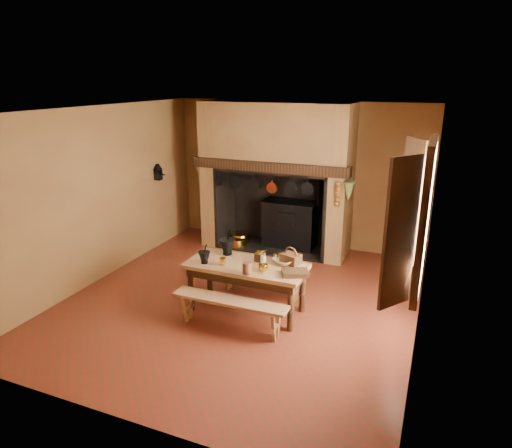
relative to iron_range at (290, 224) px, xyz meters
The scene contains 28 objects.
floor 2.50m from the iron_range, 89.02° to the right, with size 5.50×5.50×0.00m, color maroon.
ceiling 3.37m from the iron_range, 89.02° to the right, with size 5.50×5.50×0.00m, color silver.
back_wall 0.97m from the iron_range, 82.10° to the left, with size 5.00×0.02×2.80m, color olive.
wall_left 3.59m from the iron_range, 135.12° to the right, with size 0.02×5.50×2.80m, color olive.
wall_right 3.65m from the iron_range, 43.91° to the right, with size 0.02×5.50×2.80m, color olive.
wall_front 5.28m from the iron_range, 89.54° to the right, with size 5.00×0.02×2.80m, color olive.
chimney_breast 1.36m from the iron_range, 151.95° to the right, with size 2.95×0.96×2.80m.
iron_range is the anchor object (origin of this frame).
hearth_pans 1.10m from the iron_range, 167.25° to the right, with size 0.51×0.62×0.20m.
hanging_pans 1.12m from the iron_range, 115.02° to the right, with size 1.92×0.29×0.27m.
onion_string 1.49m from the iron_range, 32.25° to the right, with size 0.12×0.10×0.46m, color #9D611D, non-canonical shape.
herb_bunch 1.65m from the iron_range, 28.28° to the right, with size 0.20×0.20×0.35m, color #515B2B.
window 3.91m from the iron_range, 49.98° to the right, with size 0.39×1.75×1.76m.
wall_coffee_mill 2.74m from the iron_range, 159.32° to the right, with size 0.23×0.16×0.31m.
work_table 2.73m from the iron_range, 84.90° to the right, with size 1.68×0.75×0.73m.
bench_front 3.29m from the iron_range, 85.77° to the right, with size 1.58×0.28×0.44m.
bench_back 2.18m from the iron_range, 83.60° to the right, with size 1.35×0.24×0.38m.
mortar_large 2.52m from the iron_range, 93.75° to the right, with size 0.23×0.23×0.39m.
mortar_small 2.95m from the iron_range, 96.22° to the right, with size 0.17×0.17×0.29m.
coffee_grinder 2.59m from the iron_range, 81.65° to the right, with size 0.17×0.13×0.19m.
brass_mug_a 2.88m from the iron_range, 91.16° to the right, with size 0.09×0.09×0.10m, color gold.
brass_mug_b 2.51m from the iron_range, 76.66° to the right, with size 0.08×0.08×0.09m, color gold.
mixing_bowl 2.61m from the iron_range, 73.68° to the right, with size 0.32×0.32×0.08m, color beige.
stoneware_crock 3.05m from the iron_range, 82.86° to the right, with size 0.12×0.12×0.16m, color brown.
glass_jar 2.72m from the iron_range, 80.00° to the right, with size 0.08×0.08×0.13m, color beige.
wicker_basket 2.62m from the iron_range, 71.91° to the right, with size 0.31×0.26×0.25m.
wooden_tray 2.99m from the iron_range, 70.76° to the right, with size 0.35×0.25×0.06m, color #341E10.
brass_cup 2.93m from the iron_range, 79.15° to the right, with size 0.13×0.13×0.10m, color gold.
Camera 1 is at (2.55, -5.67, 3.21)m, focal length 32.00 mm.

